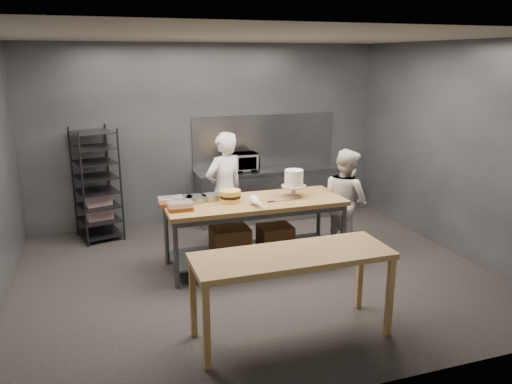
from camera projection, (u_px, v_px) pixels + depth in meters
ground at (256, 275)px, 6.56m from camera, size 6.00×6.00×0.00m
back_wall at (209, 134)px, 8.46m from camera, size 6.00×0.04×3.00m
work_table at (253, 225)px, 6.74m from camera, size 2.40×0.90×0.92m
near_counter at (292, 261)px, 4.93m from camera, size 2.00×0.70×0.90m
back_counter at (270, 194)px, 8.75m from camera, size 2.60×0.60×0.90m
splashback_panel at (265, 140)px, 8.79m from camera, size 2.60×0.02×0.90m
speed_rack at (97, 185)px, 7.68m from camera, size 0.74×0.78×1.75m
chef_behind at (225, 191)px, 7.33m from camera, size 0.74×0.62×1.74m
chef_right at (345, 201)px, 7.19m from camera, size 0.74×0.86×1.52m
microwave at (241, 162)px, 8.43m from camera, size 0.54×0.37×0.30m
frosted_cake_stand at (294, 180)px, 6.76m from camera, size 0.34×0.34×0.38m
layer_cake at (230, 196)px, 6.56m from camera, size 0.28×0.28×0.16m
cake_pans at (196, 199)px, 6.60m from camera, size 0.63×0.30×0.07m
piping_bag at (258, 203)px, 6.31m from camera, size 0.14×0.39×0.12m
offset_spatula at (277, 201)px, 6.59m from camera, size 0.36×0.02×0.02m
pastry_clamshells at (175, 204)px, 6.30m from camera, size 0.39×0.45×0.11m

